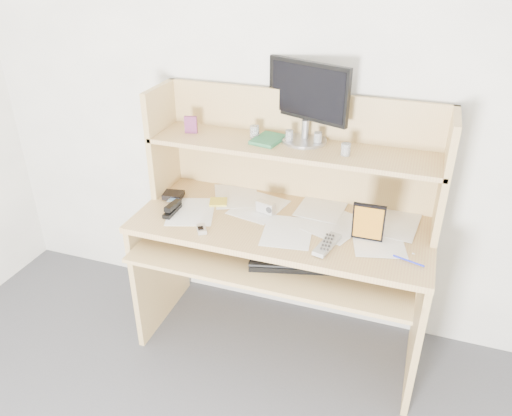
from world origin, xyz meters
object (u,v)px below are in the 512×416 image
(desk, at_px, (286,224))
(game_case, at_px, (368,222))
(tv_remote, at_px, (327,245))
(monitor, at_px, (307,100))
(keyboard, at_px, (307,260))

(desk, bearing_deg, game_case, -18.02)
(tv_remote, xyz_separation_m, game_case, (0.15, 0.10, 0.09))
(tv_remote, distance_m, game_case, 0.20)
(desk, distance_m, monitor, 0.60)
(tv_remote, height_order, monitor, monitor)
(game_case, distance_m, monitor, 0.63)
(game_case, bearing_deg, keyboard, -158.61)
(game_case, bearing_deg, monitor, 140.98)
(tv_remote, height_order, game_case, game_case)
(keyboard, bearing_deg, monitor, 93.38)
(desk, distance_m, keyboard, 0.28)
(game_case, height_order, monitor, monitor)
(keyboard, bearing_deg, desk, 110.73)
(monitor, bearing_deg, desk, -82.94)
(game_case, bearing_deg, desk, 161.13)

